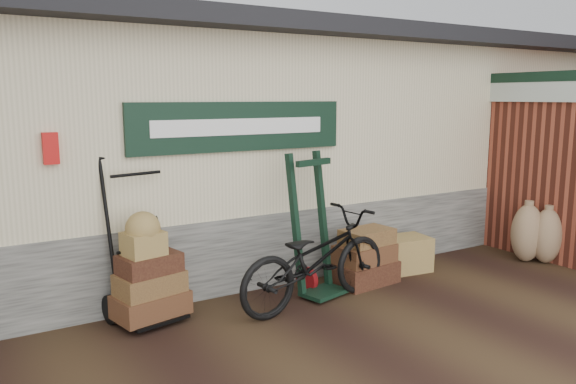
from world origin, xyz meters
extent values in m
plane|color=black|center=(0.00, 0.00, 0.00)|extent=(80.00, 80.00, 0.00)
cube|color=#4C4C47|center=(0.00, 2.75, 0.45)|extent=(14.00, 3.54, 0.90)
cube|color=#C4B88F|center=(0.00, 2.75, 1.95)|extent=(14.00, 3.50, 2.10)
cube|color=black|center=(0.00, 2.60, 3.10)|extent=(14.40, 4.10, 0.20)
cube|color=black|center=(-0.30, 0.97, 1.95)|extent=(2.60, 0.06, 0.55)
cube|color=white|center=(-0.30, 0.94, 1.95)|extent=(2.10, 0.01, 0.18)
cube|color=#BA0F0D|center=(-2.30, 0.97, 1.80)|extent=(0.14, 0.10, 0.30)
cube|color=maroon|center=(4.70, 1.20, 1.30)|extent=(1.60, 4.50, 2.60)
cube|color=#194C2D|center=(3.88, 0.20, 2.35)|extent=(0.04, 2.40, 0.28)
cube|color=black|center=(3.88, 0.20, 2.55)|extent=(0.05, 2.50, 0.14)
cube|color=brown|center=(1.88, 0.64, 0.23)|extent=(0.75, 0.54, 0.46)
imported|color=black|center=(0.21, 0.21, 0.58)|extent=(0.94, 2.08, 1.17)
ellipsoid|color=#836046|center=(3.68, 0.08, 0.41)|extent=(0.63, 0.59, 0.81)
ellipsoid|color=#836046|center=(3.85, -0.11, 0.38)|extent=(0.57, 0.52, 0.76)
camera|label=1|loc=(-3.11, -4.71, 2.28)|focal=35.00mm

